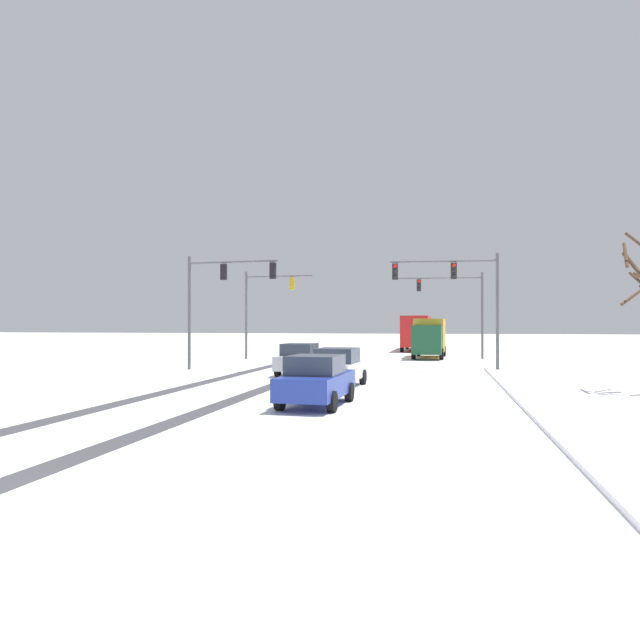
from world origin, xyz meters
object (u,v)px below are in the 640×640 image
(car_blue_third, at_px, (316,380))
(bus_oncoming, at_px, (417,330))
(car_silver_lead, at_px, (300,359))
(traffic_signal_near_left, at_px, (219,289))
(traffic_signal_far_right, at_px, (456,299))
(box_truck_delivery, at_px, (429,337))
(traffic_signal_far_left, at_px, (264,300))
(traffic_signal_near_right, at_px, (459,287))
(car_white_second, at_px, (338,367))

(car_blue_third, distance_m, bus_oncoming, 40.44)
(car_silver_lead, distance_m, bus_oncoming, 29.97)
(car_silver_lead, bearing_deg, traffic_signal_near_left, 157.84)
(traffic_signal_far_right, distance_m, bus_oncoming, 14.14)
(traffic_signal_near_left, height_order, box_truck_delivery, traffic_signal_near_left)
(traffic_signal_far_right, bearing_deg, car_silver_lead, -117.01)
(car_blue_third, bearing_deg, traffic_signal_far_left, 111.13)
(traffic_signal_near_left, xyz_separation_m, car_blue_third, (8.41, -12.96, -3.80))
(traffic_signal_far_left, distance_m, traffic_signal_near_right, 15.96)
(traffic_signal_near_right, xyz_separation_m, car_silver_lead, (-8.06, -4.11, -3.82))
(car_silver_lead, xyz_separation_m, bus_oncoming, (4.72, 29.57, 1.18))
(car_blue_third, xyz_separation_m, bus_oncoming, (1.55, 40.40, 1.18))
(car_silver_lead, height_order, bus_oncoming, bus_oncoming)
(box_truck_delivery, bearing_deg, car_white_second, -98.52)
(traffic_signal_far_left, xyz_separation_m, bus_oncoming, (10.44, 17.41, -2.38))
(traffic_signal_near_right, height_order, bus_oncoming, traffic_signal_near_right)
(traffic_signal_far_left, relative_size, car_white_second, 1.55)
(car_blue_third, relative_size, bus_oncoming, 0.38)
(traffic_signal_far_right, xyz_separation_m, car_blue_third, (-5.04, -26.92, -3.66))
(traffic_signal_far_left, distance_m, box_truck_delivery, 13.07)
(car_silver_lead, distance_m, car_blue_third, 11.28)
(traffic_signal_far_left, bearing_deg, traffic_signal_far_right, 15.78)
(bus_oncoming, bearing_deg, traffic_signal_far_right, -75.51)
(bus_oncoming, bearing_deg, car_white_second, -93.03)
(traffic_signal_near_left, relative_size, traffic_signal_far_right, 0.96)
(traffic_signal_far_right, relative_size, car_blue_third, 1.62)
(traffic_signal_near_right, relative_size, car_silver_lead, 1.57)
(car_silver_lead, height_order, car_blue_third, same)
(traffic_signal_far_left, height_order, traffic_signal_far_right, same)
(traffic_signal_far_left, distance_m, car_blue_third, 24.90)
(traffic_signal_near_right, height_order, car_blue_third, traffic_signal_near_right)
(traffic_signal_far_right, bearing_deg, bus_oncoming, 104.49)
(traffic_signal_near_left, relative_size, box_truck_delivery, 0.87)
(bus_oncoming, bearing_deg, box_truck_delivery, -83.45)
(car_silver_lead, bearing_deg, traffic_signal_near_right, 27.00)
(bus_oncoming, bearing_deg, traffic_signal_near_right, -82.53)
(traffic_signal_near_left, xyz_separation_m, car_white_second, (8.12, -7.36, -3.80))
(box_truck_delivery, bearing_deg, traffic_signal_far_left, -158.63)
(box_truck_delivery, bearing_deg, car_silver_lead, -110.19)
(car_white_second, bearing_deg, traffic_signal_far_left, 116.31)
(box_truck_delivery, bearing_deg, car_blue_third, -96.23)
(traffic_signal_near_left, bearing_deg, car_silver_lead, -22.16)
(traffic_signal_near_right, distance_m, car_silver_lead, 9.82)
(traffic_signal_near_right, height_order, car_silver_lead, traffic_signal_near_right)
(traffic_signal_near_left, xyz_separation_m, traffic_signal_near_right, (13.30, 1.97, 0.02))
(car_silver_lead, relative_size, box_truck_delivery, 0.55)
(traffic_signal_near_right, height_order, traffic_signal_far_right, same)
(traffic_signal_far_right, bearing_deg, traffic_signal_far_left, -164.22)
(traffic_signal_far_right, xyz_separation_m, car_silver_lead, (-8.20, -16.09, -3.66))
(car_blue_third, bearing_deg, traffic_signal_near_right, 71.86)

